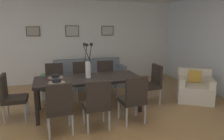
{
  "coord_description": "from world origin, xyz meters",
  "views": [
    {
      "loc": [
        -0.65,
        -3.67,
        1.82
      ],
      "look_at": [
        0.64,
        0.52,
        0.89
      ],
      "focal_mm": 33.67,
      "sensor_mm": 36.0,
      "label": 1
    }
  ],
  "objects_px": {
    "dining_chair_mid_right": "(107,77)",
    "armchair": "(194,89)",
    "bowl_near_left": "(56,81)",
    "framed_picture_right": "(107,31)",
    "dining_table": "(88,81)",
    "framed_picture_left": "(33,31)",
    "dining_chair_far_right": "(82,78)",
    "sofa": "(89,77)",
    "dining_chair_head_west": "(11,95)",
    "dining_chair_head_east": "(152,82)",
    "dining_chair_far_left": "(97,102)",
    "framed_picture_center": "(72,31)",
    "dining_chair_near_right": "(55,81)",
    "bowl_near_right": "(56,76)",
    "dining_chair_mid_left": "(134,97)",
    "centerpiece_vase": "(88,64)",
    "potted_plant": "(42,85)",
    "dining_chair_near_left": "(59,106)"
  },
  "relations": [
    {
      "from": "dining_chair_far_left",
      "to": "bowl_near_right",
      "type": "height_order",
      "value": "dining_chair_far_left"
    },
    {
      "from": "dining_chair_near_left",
      "to": "dining_chair_near_right",
      "type": "relative_size",
      "value": 1.0
    },
    {
      "from": "dining_chair_near_right",
      "to": "framed_picture_left",
      "type": "xyz_separation_m",
      "value": [
        -0.5,
        1.73,
        1.14
      ]
    },
    {
      "from": "framed_picture_center",
      "to": "potted_plant",
      "type": "height_order",
      "value": "framed_picture_center"
    },
    {
      "from": "framed_picture_right",
      "to": "dining_chair_far_right",
      "type": "bearing_deg",
      "value": -124.2
    },
    {
      "from": "dining_chair_head_west",
      "to": "sofa",
      "type": "bearing_deg",
      "value": 44.78
    },
    {
      "from": "dining_table",
      "to": "dining_chair_mid_right",
      "type": "relative_size",
      "value": 2.39
    },
    {
      "from": "dining_chair_near_left",
      "to": "framed_picture_right",
      "type": "xyz_separation_m",
      "value": [
        1.83,
        3.44,
        1.14
      ]
    },
    {
      "from": "dining_chair_mid_right",
      "to": "armchair",
      "type": "height_order",
      "value": "dining_chair_mid_right"
    },
    {
      "from": "dining_chair_far_left",
      "to": "dining_chair_mid_left",
      "type": "bearing_deg",
      "value": 4.35
    },
    {
      "from": "bowl_near_left",
      "to": "framed_picture_right",
      "type": "bearing_deg",
      "value": 56.71
    },
    {
      "from": "dining_table",
      "to": "framed_picture_left",
      "type": "bearing_deg",
      "value": 114.36
    },
    {
      "from": "dining_table",
      "to": "framed_picture_left",
      "type": "distance_m",
      "value": 2.99
    },
    {
      "from": "dining_chair_mid_right",
      "to": "framed_picture_center",
      "type": "height_order",
      "value": "framed_picture_center"
    },
    {
      "from": "armchair",
      "to": "dining_chair_mid_right",
      "type": "bearing_deg",
      "value": 155.0
    },
    {
      "from": "dining_chair_far_left",
      "to": "framed_picture_center",
      "type": "distance_m",
      "value": 3.65
    },
    {
      "from": "dining_chair_far_left",
      "to": "framed_picture_center",
      "type": "relative_size",
      "value": 2.16
    },
    {
      "from": "centerpiece_vase",
      "to": "framed_picture_center",
      "type": "height_order",
      "value": "framed_picture_center"
    },
    {
      "from": "dining_chair_head_west",
      "to": "potted_plant",
      "type": "height_order",
      "value": "dining_chair_head_west"
    },
    {
      "from": "framed_picture_center",
      "to": "framed_picture_right",
      "type": "height_order",
      "value": "framed_picture_center"
    },
    {
      "from": "dining_table",
      "to": "dining_chair_near_right",
      "type": "relative_size",
      "value": 2.39
    },
    {
      "from": "dining_chair_near_right",
      "to": "bowl_near_right",
      "type": "height_order",
      "value": "dining_chair_near_right"
    },
    {
      "from": "dining_chair_far_right",
      "to": "centerpiece_vase",
      "type": "distance_m",
      "value": 1.01
    },
    {
      "from": "dining_chair_head_west",
      "to": "sofa",
      "type": "relative_size",
      "value": 0.44
    },
    {
      "from": "dining_chair_head_west",
      "to": "framed_picture_center",
      "type": "bearing_deg",
      "value": 59.55
    },
    {
      "from": "dining_chair_head_west",
      "to": "dining_chair_head_east",
      "type": "relative_size",
      "value": 1.0
    },
    {
      "from": "dining_chair_mid_right",
      "to": "framed_picture_left",
      "type": "bearing_deg",
      "value": 136.17
    },
    {
      "from": "dining_chair_head_east",
      "to": "framed_picture_left",
      "type": "xyz_separation_m",
      "value": [
        -2.7,
        2.55,
        1.14
      ]
    },
    {
      "from": "dining_chair_far_left",
      "to": "centerpiece_vase",
      "type": "bearing_deg",
      "value": 88.41
    },
    {
      "from": "dining_chair_mid_left",
      "to": "framed_picture_center",
      "type": "bearing_deg",
      "value": 101.5
    },
    {
      "from": "bowl_near_right",
      "to": "dining_chair_far_left",
      "type": "bearing_deg",
      "value": -59.77
    },
    {
      "from": "dining_chair_mid_left",
      "to": "dining_chair_far_left",
      "type": "bearing_deg",
      "value": -175.65
    },
    {
      "from": "bowl_near_right",
      "to": "framed_picture_center",
      "type": "xyz_separation_m",
      "value": [
        0.66,
        2.37,
        0.87
      ]
    },
    {
      "from": "dining_chair_mid_left",
      "to": "framed_picture_left",
      "type": "bearing_deg",
      "value": 118.62
    },
    {
      "from": "dining_table",
      "to": "bowl_near_left",
      "type": "bearing_deg",
      "value": -162.78
    },
    {
      "from": "dining_chair_far_right",
      "to": "framed_picture_right",
      "type": "relative_size",
      "value": 2.2
    },
    {
      "from": "dining_chair_mid_right",
      "to": "dining_chair_head_east",
      "type": "relative_size",
      "value": 1.0
    },
    {
      "from": "bowl_near_left",
      "to": "bowl_near_right",
      "type": "relative_size",
      "value": 1.0
    },
    {
      "from": "bowl_near_left",
      "to": "sofa",
      "type": "bearing_deg",
      "value": 63.36
    },
    {
      "from": "bowl_near_right",
      "to": "potted_plant",
      "type": "xyz_separation_m",
      "value": [
        -0.3,
        0.84,
        -0.41
      ]
    },
    {
      "from": "armchair",
      "to": "framed_picture_right",
      "type": "height_order",
      "value": "framed_picture_right"
    },
    {
      "from": "framed_picture_right",
      "to": "bowl_near_left",
      "type": "bearing_deg",
      "value": -123.29
    },
    {
      "from": "dining_chair_near_left",
      "to": "framed_picture_left",
      "type": "bearing_deg",
      "value": 98.4
    },
    {
      "from": "potted_plant",
      "to": "dining_chair_near_right",
      "type": "bearing_deg",
      "value": -33.07
    },
    {
      "from": "dining_chair_far_right",
      "to": "bowl_near_right",
      "type": "distance_m",
      "value": 0.98
    },
    {
      "from": "dining_table",
      "to": "framed_picture_left",
      "type": "relative_size",
      "value": 5.46
    },
    {
      "from": "dining_chair_near_right",
      "to": "framed_picture_right",
      "type": "xyz_separation_m",
      "value": [
        1.84,
        1.73,
        1.14
      ]
    },
    {
      "from": "dining_chair_far_left",
      "to": "sofa",
      "type": "xyz_separation_m",
      "value": [
        0.41,
        2.77,
        -0.23
      ]
    },
    {
      "from": "dining_table",
      "to": "armchair",
      "type": "distance_m",
      "value": 2.68
    },
    {
      "from": "dining_chair_head_west",
      "to": "potted_plant",
      "type": "distance_m",
      "value": 1.2
    }
  ]
}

